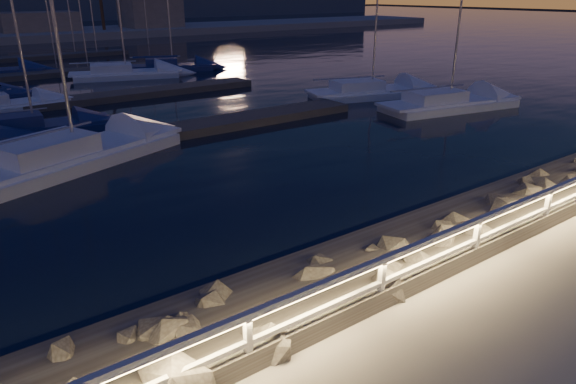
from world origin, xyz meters
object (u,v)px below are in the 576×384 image
(guard_rail, at_px, (447,242))
(sailboat_l, at_px, (123,73))
(sailboat_c, at_px, (69,154))
(sailboat_h, at_px, (369,91))
(sailboat_b, at_px, (30,128))
(sailboat_g, at_px, (170,66))
(sailboat_d, at_px, (447,102))

(guard_rail, height_order, sailboat_l, sailboat_l)
(guard_rail, bearing_deg, sailboat_c, 105.61)
(sailboat_h, xyz_separation_m, sailboat_l, (-9.80, 16.51, -0.00))
(sailboat_l, bearing_deg, sailboat_h, -42.20)
(guard_rail, relative_size, sailboat_b, 3.82)
(guard_rail, xyz_separation_m, sailboat_g, (9.65, 35.32, -0.98))
(sailboat_d, distance_m, sailboat_h, 5.28)
(sailboat_c, height_order, sailboat_l, sailboat_c)
(sailboat_d, xyz_separation_m, sailboat_l, (-10.76, 21.70, -0.01))
(sailboat_l, bearing_deg, sailboat_b, -106.80)
(sailboat_g, height_order, sailboat_l, sailboat_l)
(guard_rail, xyz_separation_m, sailboat_b, (-4.28, 19.85, -0.97))
(sailboat_h, height_order, sailboat_l, sailboat_h)
(sailboat_c, relative_size, sailboat_h, 1.10)
(sailboat_b, relative_size, sailboat_c, 0.74)
(sailboat_l, bearing_deg, sailboat_d, -46.52)
(sailboat_b, relative_size, sailboat_l, 0.83)
(sailboat_b, relative_size, sailboat_h, 0.82)
(sailboat_c, xyz_separation_m, sailboat_l, (9.06, 19.45, -0.05))
(sailboat_d, bearing_deg, sailboat_c, -175.38)
(sailboat_c, xyz_separation_m, sailboat_d, (19.82, -2.25, -0.04))
(sailboat_c, height_order, sailboat_h, sailboat_c)
(sailboat_g, bearing_deg, guard_rail, -83.46)
(sailboat_g, relative_size, sailboat_l, 0.86)
(sailboat_d, height_order, sailboat_g, sailboat_d)
(sailboat_c, distance_m, sailboat_l, 21.46)
(sailboat_c, bearing_deg, sailboat_h, -12.03)
(guard_rail, distance_m, sailboat_b, 20.33)
(sailboat_b, distance_m, sailboat_h, 19.32)
(sailboat_b, xyz_separation_m, sailboat_d, (20.11, -7.80, 0.02))
(sailboat_h, bearing_deg, sailboat_l, 137.48)
(guard_rail, bearing_deg, sailboat_g, 74.72)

